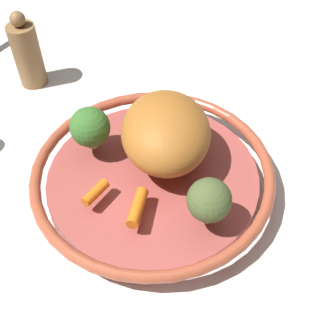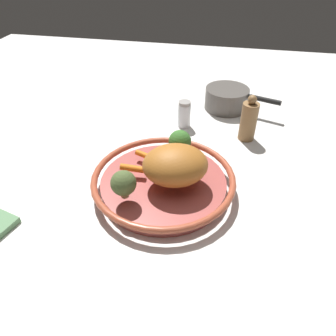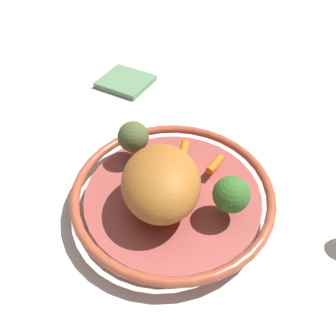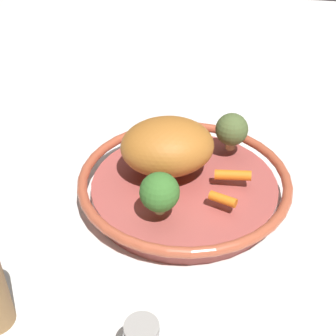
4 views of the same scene
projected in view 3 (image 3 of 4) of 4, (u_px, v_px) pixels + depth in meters
The scene contains 8 objects.
ground_plane at pixel (173, 205), 0.61m from camera, with size 2.33×2.33×0.00m, color silver.
serving_bowl at pixel (173, 196), 0.59m from camera, with size 0.34×0.34×0.05m.
roast_chicken_piece at pixel (161, 182), 0.53m from camera, with size 0.15×0.12×0.09m, color #AF6827.
baby_carrot_right at pixel (180, 153), 0.62m from camera, with size 0.02×0.02×0.06m, color orange.
baby_carrot_back at pixel (215, 164), 0.60m from camera, with size 0.01×0.01×0.04m, color orange.
broccoli_floret_edge at pixel (231, 195), 0.52m from camera, with size 0.06×0.06×0.06m.
broccoli_floret_mid at pixel (133, 137), 0.61m from camera, with size 0.06×0.06×0.06m.
dish_towel at pixel (126, 82), 0.87m from camera, with size 0.11×0.12×0.01m, color #669366.
Camera 3 is at (-0.37, -0.08, 0.48)m, focal length 36.93 mm.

